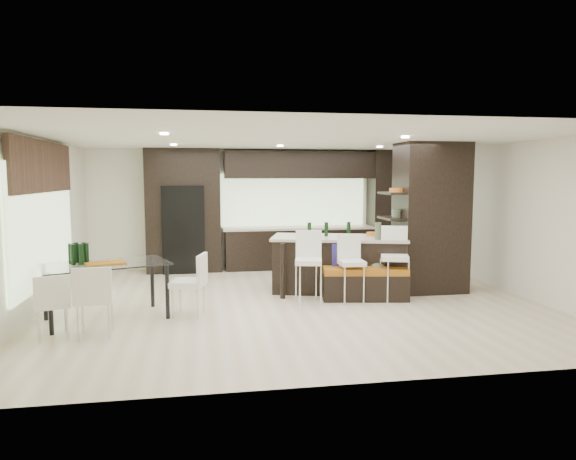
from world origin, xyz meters
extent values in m
plane|color=beige|center=(0.00, 0.00, 0.00)|extent=(8.00, 8.00, 0.00)
cube|color=white|center=(0.00, 3.50, 1.35)|extent=(8.00, 0.02, 2.70)
cube|color=white|center=(-4.00, 0.00, 1.35)|extent=(0.02, 7.00, 2.70)
cube|color=white|center=(4.00, 0.00, 1.35)|extent=(0.02, 7.00, 2.70)
cube|color=white|center=(0.00, 0.00, 2.70)|extent=(8.00, 7.00, 0.02)
cube|color=#B2D199|center=(-3.96, 0.20, 1.35)|extent=(0.04, 3.20, 1.90)
cube|color=#B2D199|center=(0.60, 3.46, 1.55)|extent=(3.40, 0.04, 1.20)
cube|color=brown|center=(-3.93, 0.20, 2.25)|extent=(0.08, 3.00, 0.80)
cube|color=white|center=(0.00, 0.25, 2.68)|extent=(4.00, 3.00, 0.02)
cube|color=black|center=(0.50, 3.17, 1.35)|extent=(6.80, 0.68, 2.70)
cube|color=black|center=(-1.90, 3.12, 0.95)|extent=(0.90, 0.68, 1.90)
cube|color=black|center=(2.60, 0.40, 1.35)|extent=(1.20, 0.80, 2.70)
cube|color=black|center=(0.95, 0.66, 0.50)|extent=(2.61, 1.67, 1.01)
cube|color=white|center=(0.21, -0.17, 0.49)|extent=(0.51, 0.51, 0.97)
cube|color=white|center=(0.95, -0.16, 0.46)|extent=(0.41, 0.41, 0.91)
cube|color=white|center=(1.70, -0.18, 0.51)|extent=(0.56, 0.56, 1.01)
cube|color=black|center=(1.23, -0.03, 0.28)|extent=(1.51, 0.79, 0.55)
cube|color=white|center=(-2.91, -0.61, 0.42)|extent=(1.96, 1.52, 0.83)
cube|color=white|center=(-2.91, -1.41, 0.44)|extent=(0.50, 0.50, 0.88)
cube|color=white|center=(-3.45, -1.39, 0.39)|extent=(0.54, 0.54, 0.79)
cube|color=white|center=(-1.73, -0.61, 0.44)|extent=(0.58, 0.58, 0.87)
camera|label=1|loc=(-1.52, -8.33, 2.10)|focal=32.00mm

